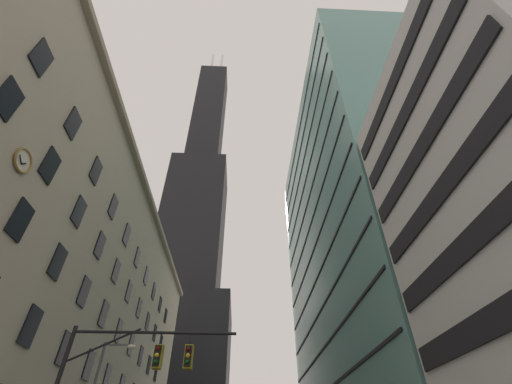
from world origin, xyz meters
TOP-DOWN VIEW (x-y plane):
  - station_building at (-17.58, 23.56)m, footprint 13.82×59.12m
  - dark_skyscraper at (-15.45, 82.15)m, footprint 28.18×28.18m
  - glass_office_midrise at (18.49, 26.83)m, footprint 15.09×40.95m
  - traffic_signal_mast at (-3.45, 4.33)m, footprint 8.04×0.63m

SIDE VIEW (x-z plane):
  - traffic_signal_mast at x=-3.45m, z-range 1.60..8.54m
  - station_building at x=-17.58m, z-range -0.03..29.15m
  - glass_office_midrise at x=18.49m, z-range 0.00..51.58m
  - dark_skyscraper at x=-15.45m, z-range -36.83..141.05m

